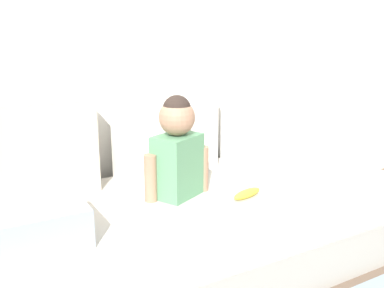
{
  "coord_description": "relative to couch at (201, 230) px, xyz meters",
  "views": [
    {
      "loc": [
        -1.01,
        -1.66,
        1.13
      ],
      "look_at": [
        -0.05,
        0.0,
        0.62
      ],
      "focal_mm": 41.47,
      "sensor_mm": 36.0,
      "label": 1
    }
  ],
  "objects": [
    {
      "name": "ground_plane",
      "position": [
        0.0,
        0.0,
        -0.18
      ],
      "size": [
        12.0,
        12.0,
        0.0
      ],
      "primitive_type": "plane",
      "color": "brown"
    },
    {
      "name": "back_wall",
      "position": [
        0.0,
        0.59,
        1.07
      ],
      "size": [
        5.35,
        0.1,
        2.5
      ],
      "primitive_type": "cube",
      "color": "white",
      "rests_on": "ground"
    },
    {
      "name": "couch",
      "position": [
        0.0,
        0.0,
        0.0
      ],
      "size": [
        2.15,
        0.92,
        0.37
      ],
      "color": "#9C978F",
      "rests_on": "ground"
    },
    {
      "name": "throw_pillow_left",
      "position": [
        -0.67,
        0.36,
        0.41
      ],
      "size": [
        0.55,
        0.16,
        0.44
      ],
      "primitive_type": "cube",
      "color": "#C1B29E",
      "rests_on": "couch"
    },
    {
      "name": "throw_pillow_center",
      "position": [
        0.0,
        0.36,
        0.44
      ],
      "size": [
        0.55,
        0.16,
        0.51
      ],
      "primitive_type": "cube",
      "color": "silver",
      "rests_on": "couch"
    },
    {
      "name": "throw_pillow_right",
      "position": [
        0.67,
        0.36,
        0.44
      ],
      "size": [
        0.48,
        0.16,
        0.51
      ],
      "primitive_type": "cube",
      "color": "silver",
      "rests_on": "couch"
    },
    {
      "name": "toddler",
      "position": [
        -0.1,
        0.04,
        0.41
      ],
      "size": [
        0.33,
        0.23,
        0.47
      ],
      "color": "#568E66",
      "rests_on": "couch"
    },
    {
      "name": "banana",
      "position": [
        0.16,
        -0.14,
        0.21
      ],
      "size": [
        0.18,
        0.08,
        0.04
      ],
      "primitive_type": "ellipsoid",
      "rotation": [
        0.0,
        0.0,
        0.22
      ],
      "color": "yellow",
      "rests_on": "couch"
    },
    {
      "name": "folded_blanket",
      "position": [
        -0.79,
        -0.12,
        0.26
      ],
      "size": [
        0.4,
        0.28,
        0.14
      ],
      "primitive_type": "cube",
      "color": "#8E9EB2",
      "rests_on": "couch"
    }
  ]
}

